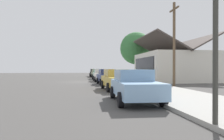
# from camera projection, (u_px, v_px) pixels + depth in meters

# --- Properties ---
(ground_plane) EXTENTS (120.00, 120.00, 0.00)m
(ground_plane) POSITION_uv_depth(u_px,v_px,m) (81.00, 82.00, 26.64)
(ground_plane) COLOR #4C4947
(sidewalk_curb) EXTENTS (60.00, 4.20, 0.16)m
(sidewalk_curb) POSITION_uv_depth(u_px,v_px,m) (125.00, 81.00, 27.42)
(sidewalk_curb) COLOR #A3A099
(sidewalk_curb) RESTS_ON ground
(car_charcoal) EXTENTS (4.67, 2.07, 1.59)m
(car_charcoal) POSITION_uv_depth(u_px,v_px,m) (94.00, 73.00, 45.61)
(car_charcoal) COLOR #2D3035
(car_charcoal) RESTS_ON ground
(car_olive) EXTENTS (4.75, 2.15, 1.59)m
(car_olive) POSITION_uv_depth(u_px,v_px,m) (97.00, 73.00, 40.29)
(car_olive) COLOR olive
(car_olive) RESTS_ON ground
(car_seafoam) EXTENTS (4.38, 2.12, 1.59)m
(car_seafoam) POSITION_uv_depth(u_px,v_px,m) (99.00, 74.00, 34.12)
(car_seafoam) COLOR #9ED1BC
(car_seafoam) RESTS_ON ground
(car_ivory) EXTENTS (4.73, 2.07, 1.59)m
(car_ivory) POSITION_uv_depth(u_px,v_px,m) (102.00, 75.00, 28.11)
(car_ivory) COLOR silver
(car_ivory) RESTS_ON ground
(car_navy) EXTENTS (4.39, 2.09, 1.59)m
(car_navy) POSITION_uv_depth(u_px,v_px,m) (107.00, 77.00, 22.55)
(car_navy) COLOR navy
(car_navy) RESTS_ON ground
(car_mustard) EXTENTS (4.65, 2.20, 1.59)m
(car_mustard) POSITION_uv_depth(u_px,v_px,m) (117.00, 79.00, 16.63)
(car_mustard) COLOR gold
(car_mustard) RESTS_ON ground
(car_skyblue) EXTENTS (4.75, 2.16, 1.59)m
(car_skyblue) POSITION_uv_depth(u_px,v_px,m) (134.00, 85.00, 10.68)
(car_skyblue) COLOR #8CB7E0
(car_skyblue) RESTS_ON ground
(storefront_building) EXTENTS (10.63, 8.11, 5.90)m
(storefront_building) POSITION_uv_depth(u_px,v_px,m) (172.00, 66.00, 28.53)
(storefront_building) COLOR silver
(storefront_building) RESTS_ON ground
(shade_tree) EXTENTS (5.37, 5.37, 7.73)m
(shade_tree) POSITION_uv_depth(u_px,v_px,m) (136.00, 48.00, 35.96)
(shade_tree) COLOR brown
(shade_tree) RESTS_ON ground
(utility_pole_wooden) EXTENTS (1.80, 0.24, 7.50)m
(utility_pole_wooden) POSITION_uv_depth(u_px,v_px,m) (174.00, 43.00, 19.08)
(utility_pole_wooden) COLOR brown
(utility_pole_wooden) RESTS_ON ground
(fire_hydrant_red) EXTENTS (0.22, 0.22, 0.71)m
(fire_hydrant_red) POSITION_uv_depth(u_px,v_px,m) (124.00, 80.00, 21.27)
(fire_hydrant_red) COLOR red
(fire_hydrant_red) RESTS_ON sidewalk_curb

